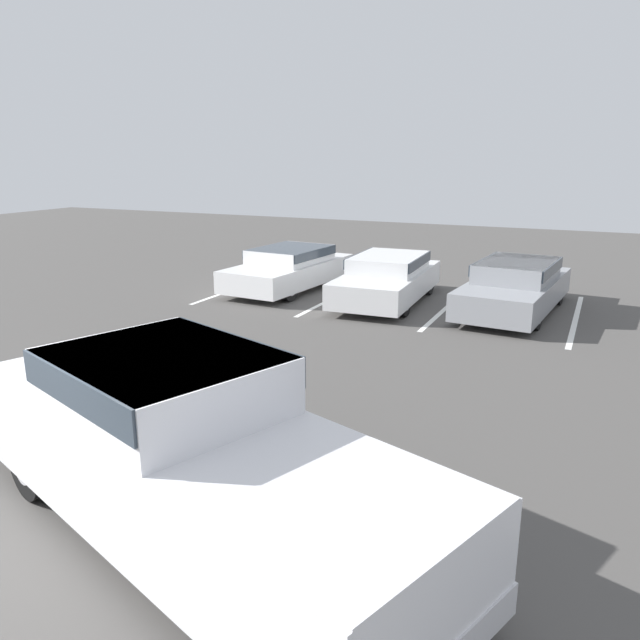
{
  "coord_description": "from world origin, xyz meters",
  "views": [
    {
      "loc": [
        4.98,
        -3.48,
        3.69
      ],
      "look_at": [
        0.76,
        5.67,
        1.0
      ],
      "focal_mm": 35.0,
      "sensor_mm": 36.0,
      "label": 1
    }
  ],
  "objects_px": {
    "parked_sedan_a": "(289,267)",
    "parked_sedan_b": "(388,277)",
    "pickup_truck": "(186,450)",
    "parked_sedan_c": "(515,285)"
  },
  "relations": [
    {
      "from": "parked_sedan_a",
      "to": "parked_sedan_c",
      "type": "bearing_deg",
      "value": 94.11
    },
    {
      "from": "parked_sedan_b",
      "to": "parked_sedan_c",
      "type": "relative_size",
      "value": 0.92
    },
    {
      "from": "pickup_truck",
      "to": "parked_sedan_c",
      "type": "relative_size",
      "value": 1.32
    },
    {
      "from": "pickup_truck",
      "to": "parked_sedan_a",
      "type": "bearing_deg",
      "value": 132.56
    },
    {
      "from": "parked_sedan_c",
      "to": "pickup_truck",
      "type": "bearing_deg",
      "value": -3.33
    },
    {
      "from": "pickup_truck",
      "to": "parked_sedan_a",
      "type": "distance_m",
      "value": 11.72
    },
    {
      "from": "pickup_truck",
      "to": "parked_sedan_a",
      "type": "xyz_separation_m",
      "value": [
        -4.49,
        10.82,
        -0.28
      ]
    },
    {
      "from": "pickup_truck",
      "to": "parked_sedan_c",
      "type": "bearing_deg",
      "value": 101.41
    },
    {
      "from": "parked_sedan_a",
      "to": "parked_sedan_b",
      "type": "bearing_deg",
      "value": 88.16
    },
    {
      "from": "pickup_truck",
      "to": "parked_sedan_b",
      "type": "bearing_deg",
      "value": 118.1
    }
  ]
}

